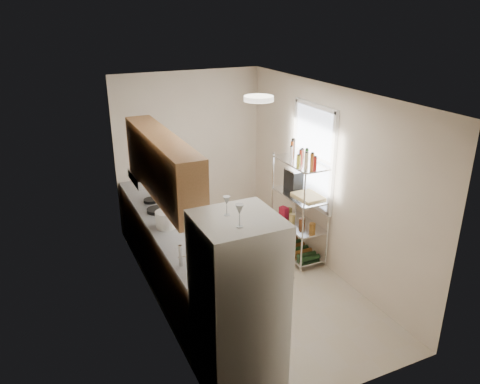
% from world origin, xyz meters
% --- Properties ---
extents(room, '(2.52, 4.42, 2.62)m').
position_xyz_m(room, '(0.00, 0.00, 1.30)').
color(room, '#B0A48F').
rests_on(room, ground).
extents(counter_run, '(0.63, 3.51, 0.90)m').
position_xyz_m(counter_run, '(-0.92, 0.44, 0.45)').
color(counter_run, '#AE774A').
rests_on(counter_run, ground).
extents(upper_cabinets, '(0.33, 2.20, 0.72)m').
position_xyz_m(upper_cabinets, '(-1.05, 0.10, 1.81)').
color(upper_cabinets, '#AE774A').
rests_on(upper_cabinets, room).
extents(range_hood, '(0.50, 0.60, 0.12)m').
position_xyz_m(range_hood, '(-1.00, 0.90, 1.39)').
color(range_hood, '#B7BABC').
rests_on(range_hood, room).
extents(window, '(0.06, 1.00, 1.46)m').
position_xyz_m(window, '(1.23, 0.35, 1.55)').
color(window, white).
rests_on(window, room).
extents(bakers_rack, '(0.45, 0.90, 1.73)m').
position_xyz_m(bakers_rack, '(1.00, 0.30, 1.11)').
color(bakers_rack, silver).
rests_on(bakers_rack, ground).
extents(ceiling_dome, '(0.34, 0.34, 0.05)m').
position_xyz_m(ceiling_dome, '(0.00, -0.30, 2.57)').
color(ceiling_dome, white).
rests_on(ceiling_dome, room).
extents(refrigerator, '(0.75, 0.75, 1.81)m').
position_xyz_m(refrigerator, '(-0.87, -1.62, 0.91)').
color(refrigerator, white).
rests_on(refrigerator, ground).
extents(wine_glass_a, '(0.07, 0.07, 0.20)m').
position_xyz_m(wine_glass_a, '(-0.93, -1.79, 1.91)').
color(wine_glass_a, silver).
rests_on(wine_glass_a, refrigerator).
extents(wine_glass_b, '(0.06, 0.06, 0.18)m').
position_xyz_m(wine_glass_b, '(-0.93, -1.53, 1.90)').
color(wine_glass_b, silver).
rests_on(wine_glass_b, refrigerator).
extents(rice_cooker, '(0.27, 0.27, 0.22)m').
position_xyz_m(rice_cooker, '(-1.00, 0.30, 1.01)').
color(rice_cooker, silver).
rests_on(rice_cooker, counter_run).
extents(frying_pan_large, '(0.29, 0.29, 0.05)m').
position_xyz_m(frying_pan_large, '(-0.98, 0.82, 0.92)').
color(frying_pan_large, black).
rests_on(frying_pan_large, counter_run).
extents(frying_pan_small, '(0.22, 0.22, 0.04)m').
position_xyz_m(frying_pan_small, '(-0.96, 1.20, 0.92)').
color(frying_pan_small, black).
rests_on(frying_pan_small, counter_run).
extents(cutting_board, '(0.37, 0.46, 0.03)m').
position_xyz_m(cutting_board, '(1.06, 0.16, 1.03)').
color(cutting_board, tan).
rests_on(cutting_board, bakers_rack).
extents(espresso_machine, '(0.19, 0.27, 0.31)m').
position_xyz_m(espresso_machine, '(1.03, 0.53, 1.17)').
color(espresso_machine, black).
rests_on(espresso_machine, bakers_rack).
extents(storage_bag, '(0.12, 0.15, 0.15)m').
position_xyz_m(storage_bag, '(0.92, 0.60, 0.63)').
color(storage_bag, maroon).
rests_on(storage_bag, bakers_rack).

